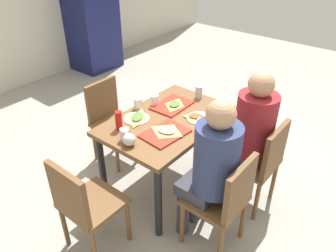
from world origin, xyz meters
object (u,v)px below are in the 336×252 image
object	(u,v)px
plastic_cup_a	(138,104)
pizza_slice_a	(167,130)
paper_plate_near_edge	(200,118)
soda_can	(199,92)
chair_near_left	(226,199)
plastic_cup_c	(125,135)
main_table	(168,129)
foil_bundle	(129,140)
person_in_brown_jacket	(250,130)
person_in_red	(211,164)
drink_fridge	(91,10)
tray_red_far	(172,105)
chair_near_right	(261,160)
chair_far_side	(110,115)
plastic_cup_b	(201,125)
tray_red_near	(165,133)
pizza_slice_b	(175,104)
pizza_slice_d	(196,116)
paper_plate_center	(136,118)
chair_left_end	(83,203)
plastic_cup_d	(155,100)
pizza_slice_c	(138,117)
condiment_bottle	(119,120)

from	to	relation	value
plastic_cup_a	pizza_slice_a	bearing A→B (deg)	-108.54
paper_plate_near_edge	soda_can	xyz separation A→B (m)	(0.31, 0.23, 0.06)
chair_near_left	plastic_cup_a	world-z (taller)	chair_near_left
plastic_cup_c	main_table	bearing A→B (deg)	-7.08
chair_near_left	foil_bundle	distance (m)	0.83
person_in_brown_jacket	paper_plate_near_edge	bearing A→B (deg)	105.44
person_in_red	drink_fridge	distance (m)	3.94
tray_red_far	plastic_cup_a	distance (m)	0.31
chair_near_left	person_in_brown_jacket	distance (m)	0.64
chair_near_right	person_in_red	distance (m)	0.64
chair_near_left	chair_near_right	bearing A→B (deg)	0.00
chair_far_side	plastic_cup_b	world-z (taller)	chair_far_side
chair_near_left	tray_red_near	bearing A→B (deg)	82.24
tray_red_far	drink_fridge	size ratio (longest dim) A/B	0.19
paper_plate_near_edge	plastic_cup_a	distance (m)	0.57
chair_far_side	plastic_cup_a	bearing A→B (deg)	-93.71
tray_red_far	foil_bundle	xyz separation A→B (m)	(-0.69, -0.13, 0.04)
pizza_slice_a	person_in_red	bearing A→B (deg)	-102.10
chair_near_left	pizza_slice_b	distance (m)	1.02
chair_near_left	pizza_slice_d	bearing A→B (deg)	52.53
paper_plate_center	pizza_slice_d	bearing A→B (deg)	-49.68
chair_left_end	pizza_slice_d	xyz separation A→B (m)	(1.12, -0.18, 0.27)
chair_near_right	chair_near_left	bearing A→B (deg)	180.00
chair_near_right	plastic_cup_d	distance (m)	1.07
pizza_slice_a	chair_near_left	bearing A→B (deg)	-99.47
pizza_slice_b	soda_can	xyz separation A→B (m)	(0.28, -0.07, 0.04)
chair_left_end	tray_red_far	xyz separation A→B (m)	(1.16, 0.11, 0.26)
pizza_slice_b	tray_red_far	bearing A→B (deg)	100.03
chair_near_left	soda_can	size ratio (longest dim) A/B	6.90
pizza_slice_c	plastic_cup_d	xyz separation A→B (m)	(0.28, 0.04, 0.03)
condiment_bottle	foil_bundle	size ratio (longest dim) A/B	1.60
chair_left_end	pizza_slice_a	bearing A→B (deg)	-9.63
plastic_cup_a	plastic_cup_d	bearing A→B (deg)	-27.91
drink_fridge	tray_red_near	bearing A→B (deg)	-120.63
paper_plate_near_edge	pizza_slice_c	bearing A→B (deg)	128.98
tray_red_near	pizza_slice_a	world-z (taller)	pizza_slice_a
chair_left_end	plastic_cup_a	xyz separation A→B (m)	(0.93, 0.32, 0.30)
pizza_slice_b	chair_far_side	bearing A→B (deg)	106.88
plastic_cup_c	foil_bundle	size ratio (longest dim) A/B	1.00
person_in_brown_jacket	foil_bundle	distance (m)	0.98
soda_can	chair_near_right	bearing A→B (deg)	-104.37
chair_near_left	foil_bundle	xyz separation A→B (m)	(-0.20, 0.74, 0.30)
condiment_bottle	plastic_cup_c	bearing A→B (deg)	-119.52
pizza_slice_c	condiment_bottle	size ratio (longest dim) A/B	1.67
person_in_red	drink_fridge	bearing A→B (deg)	61.93
chair_near_left	pizza_slice_d	xyz separation A→B (m)	(0.45, 0.58, 0.27)
plastic_cup_d	soda_can	bearing A→B (deg)	-31.44
plastic_cup_b	foil_bundle	distance (m)	0.60
paper_plate_center	plastic_cup_d	xyz separation A→B (m)	(0.29, 0.04, 0.05)
tray_red_far	soda_can	distance (m)	0.31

